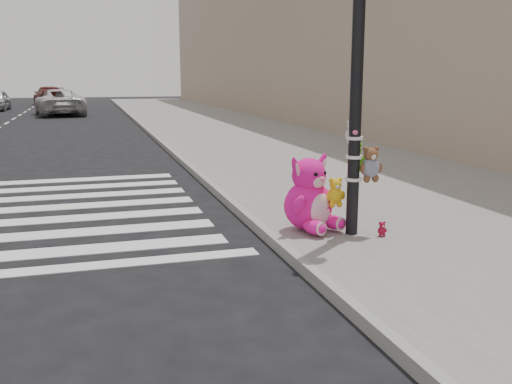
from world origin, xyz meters
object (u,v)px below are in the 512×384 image
object	(u,v)px
car_white_near	(59,102)
red_teddy	(382,229)
pink_bunny	(310,199)
signal_pole	(357,116)

from	to	relation	value
car_white_near	red_teddy	bearing A→B (deg)	92.55
pink_bunny	red_teddy	size ratio (longest dim) A/B	5.30
signal_pole	pink_bunny	bearing A→B (deg)	147.68
red_teddy	car_white_near	size ratio (longest dim) A/B	0.04
car_white_near	pink_bunny	bearing A→B (deg)	91.16
pink_bunny	red_teddy	world-z (taller)	pink_bunny
pink_bunny	car_white_near	size ratio (longest dim) A/B	0.20
signal_pole	pink_bunny	size ratio (longest dim) A/B	3.73
pink_bunny	red_teddy	distance (m)	1.04
pink_bunny	red_teddy	bearing A→B (deg)	-60.11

